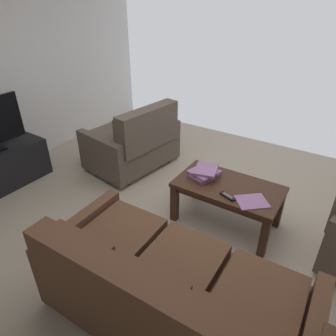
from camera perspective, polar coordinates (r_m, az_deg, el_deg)
The scene contains 8 objects.
ground_plane at distance 3.21m, azimuth 5.27°, elevation -11.25°, with size 5.58×4.82×0.01m, color tan.
wall_right at distance 4.47m, azimuth -28.77°, elevation 16.74°, with size 0.12×4.82×2.66m, color silver.
sofa_main at distance 2.21m, azimuth -0.03°, elevation -22.49°, with size 1.84×0.92×0.83m.
loveseat_near at distance 4.08m, azimuth -6.33°, elevation 4.90°, with size 0.96×1.22×0.90m.
coffee_table at distance 3.08m, azimuth 11.14°, elevation -4.34°, with size 1.03×0.57×0.47m.
book_stack at distance 3.12m, azimuth 6.86°, elevation -0.85°, with size 0.31×0.33×0.09m.
tv_remote at distance 2.87m, azimuth 11.09°, elevation -5.21°, with size 0.17×0.10×0.02m.
loose_magazine at distance 2.86m, azimuth 15.42°, elevation -6.05°, with size 0.22×0.27×0.01m, color #996699.
Camera 1 is at (-1.04, 2.16, 2.12)m, focal length 32.58 mm.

